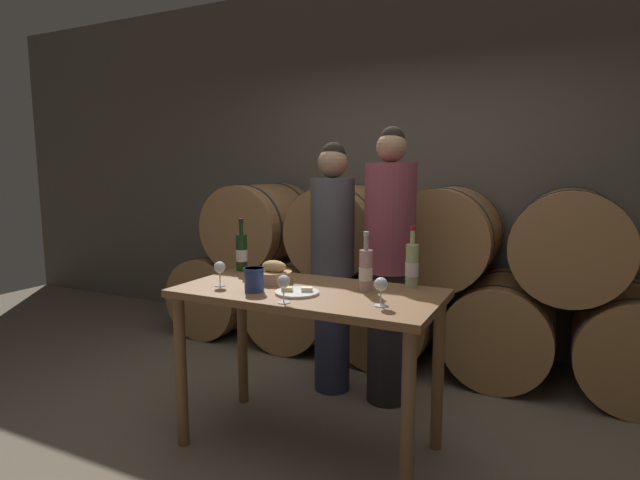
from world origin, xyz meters
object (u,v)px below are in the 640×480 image
(person_right, at_px, (389,264))
(wine_bottle_white, at_px, (412,265))
(cheese_plate, at_px, (297,292))
(wine_glass_far_left, at_px, (220,268))
(wine_glass_center, at_px, (381,285))
(wine_bottle_rose, at_px, (366,270))
(blue_crock, at_px, (254,279))
(wine_bottle_red, at_px, (242,252))
(person_left, at_px, (332,264))
(bread_basket, at_px, (274,274))
(wine_glass_left, at_px, (284,283))
(tasting_table, at_px, (309,314))

(person_right, bearing_deg, wine_bottle_white, -58.16)
(person_right, bearing_deg, cheese_plate, -104.68)
(wine_glass_far_left, relative_size, wine_glass_center, 1.00)
(wine_bottle_rose, height_order, cheese_plate, wine_bottle_rose)
(wine_bottle_white, height_order, blue_crock, wine_bottle_white)
(wine_bottle_red, height_order, wine_bottle_rose, wine_bottle_red)
(person_right, height_order, blue_crock, person_right)
(person_left, height_order, wine_bottle_white, person_left)
(wine_bottle_red, distance_m, cheese_plate, 0.72)
(wine_bottle_rose, bearing_deg, bread_basket, -175.06)
(wine_glass_center, bearing_deg, person_left, 126.55)
(person_right, xyz_separation_m, wine_glass_center, (0.24, -0.87, 0.07))
(wine_bottle_white, xyz_separation_m, wine_glass_center, (-0.02, -0.44, -0.02))
(wine_glass_left, bearing_deg, blue_crock, 152.91)
(person_right, height_order, wine_bottle_red, person_right)
(bread_basket, bearing_deg, blue_crock, -86.07)
(wine_glass_far_left, xyz_separation_m, wine_glass_center, (0.93, -0.00, 0.00))
(cheese_plate, bearing_deg, bread_basket, 144.10)
(wine_bottle_red, relative_size, blue_crock, 2.63)
(wine_bottle_red, height_order, wine_glass_far_left, wine_bottle_red)
(blue_crock, distance_m, wine_glass_far_left, 0.24)
(person_left, bearing_deg, wine_glass_far_left, -108.06)
(tasting_table, distance_m, wine_glass_left, 0.38)
(blue_crock, bearing_deg, wine_bottle_red, 131.18)
(blue_crock, relative_size, cheese_plate, 0.55)
(wine_bottle_rose, bearing_deg, person_left, 127.52)
(person_left, bearing_deg, wine_glass_left, -78.37)
(blue_crock, xyz_separation_m, cheese_plate, (0.23, 0.05, -0.06))
(wine_glass_center, bearing_deg, cheese_plate, 176.02)
(wine_bottle_red, distance_m, bread_basket, 0.42)
(tasting_table, height_order, bread_basket, bread_basket)
(wine_bottle_white, relative_size, wine_bottle_rose, 1.06)
(wine_bottle_rose, distance_m, wine_glass_left, 0.48)
(wine_bottle_white, xyz_separation_m, bread_basket, (-0.73, -0.23, -0.07))
(cheese_plate, relative_size, wine_glass_center, 1.66)
(tasting_table, relative_size, wine_glass_center, 10.19)
(cheese_plate, bearing_deg, wine_glass_left, -81.52)
(tasting_table, bearing_deg, wine_glass_far_left, -163.99)
(person_left, bearing_deg, person_right, -0.02)
(wine_glass_far_left, bearing_deg, tasting_table, 16.01)
(bread_basket, distance_m, wine_glass_center, 0.74)
(wine_glass_far_left, distance_m, wine_glass_left, 0.52)
(wine_bottle_red, distance_m, wine_bottle_rose, 0.91)
(tasting_table, height_order, cheese_plate, cheese_plate)
(person_right, height_order, wine_glass_center, person_right)
(wine_glass_far_left, bearing_deg, cheese_plate, 3.46)
(wine_bottle_white, bearing_deg, blue_crock, -147.11)
(person_left, xyz_separation_m, wine_glass_far_left, (-0.28, -0.87, 0.10))
(person_left, bearing_deg, wine_glass_center, -53.45)
(wine_bottle_white, distance_m, wine_glass_center, 0.44)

